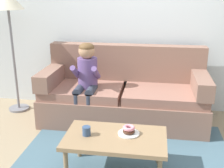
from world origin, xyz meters
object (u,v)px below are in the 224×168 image
Objects in this scene: person_child at (86,77)px; couch at (124,95)px; coffee_table at (115,140)px; floor_lamp at (8,8)px; donut at (129,131)px; toy_controller at (156,153)px; mug at (86,131)px.

couch is at bearing 24.47° from person_child.
coffee_table is 1.21m from person_child.
donut is at bearing -35.65° from floor_lamp.
couch is 18.28× the size of donut.
floor_lamp is at bearing 144.35° from donut.
toy_controller is at bearing 49.77° from donut.
coffee_table is at bearing -151.90° from donut.
floor_lamp reaches higher than person_child.
toy_controller is at bearing 31.37° from mug.
floor_lamp is (-2.09, 0.97, 1.48)m from toy_controller.
coffee_table is at bearing 3.93° from mug.
couch reaches higher than coffee_table.
mug reaches higher than donut.
coffee_table is 2.45m from floor_lamp.
coffee_table is 0.29m from mug.
donut is at bearing 11.94° from mug.
floor_lamp is at bearing 176.46° from couch.
donut is 0.07× the size of floor_lamp.
floor_lamp is (-1.62, 0.10, 1.15)m from couch.
couch is 1.99m from floor_lamp.
couch is at bearing 80.53° from mug.
person_child reaches higher than donut.
coffee_table is at bearing -63.02° from person_child.
mug is 2.24m from floor_lamp.
floor_lamp reaches higher than mug.
mug is (-0.28, -0.02, 0.09)m from coffee_table.
floor_lamp reaches higher than toy_controller.
person_child is (-0.53, 1.05, 0.30)m from coffee_table.
mug is (-0.40, -0.08, 0.01)m from donut.
coffee_table is 4.31× the size of toy_controller.
mug is at bearing -44.43° from floor_lamp.
donut is 1.33× the size of mug.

